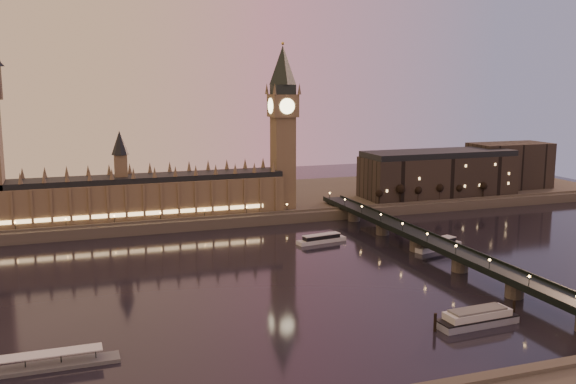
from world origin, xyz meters
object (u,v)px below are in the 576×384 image
object	(u,v)px
cruise_boat_b	(437,244)
moored_barge	(477,318)
pontoon_pier	(46,364)
cruise_boat_a	(321,239)

from	to	relation	value
cruise_boat_b	moored_barge	xyz separation A→B (m)	(-44.37, -96.56, 0.37)
cruise_boat_b	moored_barge	world-z (taller)	moored_barge
pontoon_pier	moored_barge	bearing A→B (deg)	-5.47
cruise_boat_b	pontoon_pier	world-z (taller)	pontoon_pier
cruise_boat_b	pontoon_pier	bearing A→B (deg)	-172.17
cruise_boat_a	cruise_boat_b	bearing A→B (deg)	-41.38
cruise_boat_a	cruise_boat_b	distance (m)	61.06
cruise_boat_b	pontoon_pier	size ratio (longest dim) A/B	0.71
moored_barge	cruise_boat_b	bearing A→B (deg)	62.10
moored_barge	cruise_boat_a	bearing A→B (deg)	90.07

